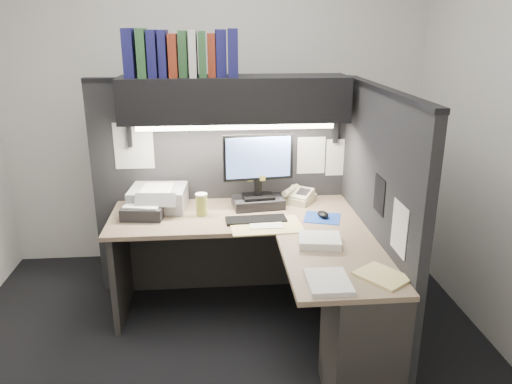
% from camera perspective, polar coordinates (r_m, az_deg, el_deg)
% --- Properties ---
extents(floor, '(3.50, 3.50, 0.00)m').
position_cam_1_polar(floor, '(3.33, -3.74, -17.94)').
color(floor, black).
rests_on(floor, ground).
extents(wall_back, '(3.50, 0.04, 2.70)m').
position_cam_1_polar(wall_back, '(4.22, -4.65, 9.96)').
color(wall_back, silver).
rests_on(wall_back, floor).
extents(wall_front, '(3.50, 0.04, 2.70)m').
position_cam_1_polar(wall_front, '(1.33, -3.30, -9.54)').
color(wall_front, silver).
rests_on(wall_front, floor).
extents(partition_back, '(1.90, 0.06, 1.60)m').
position_cam_1_polar(partition_back, '(3.79, -3.89, 0.44)').
color(partition_back, black).
rests_on(partition_back, floor).
extents(partition_right, '(0.06, 1.50, 1.60)m').
position_cam_1_polar(partition_right, '(3.25, 13.44, -3.22)').
color(partition_right, black).
rests_on(partition_right, floor).
extents(desk, '(1.70, 1.53, 0.73)m').
position_cam_1_polar(desk, '(3.12, 4.08, -10.99)').
color(desk, '#7B694E').
rests_on(desk, floor).
extents(overhead_shelf, '(1.55, 0.34, 0.30)m').
position_cam_1_polar(overhead_shelf, '(3.46, -2.48, 10.62)').
color(overhead_shelf, black).
rests_on(overhead_shelf, partition_back).
extents(task_light_tube, '(1.32, 0.04, 0.04)m').
position_cam_1_polar(task_light_tube, '(3.35, -2.33, 7.42)').
color(task_light_tube, white).
rests_on(task_light_tube, overhead_shelf).
extents(monitor, '(0.50, 0.26, 0.54)m').
position_cam_1_polar(monitor, '(3.53, 0.25, 1.53)').
color(monitor, black).
rests_on(monitor, desk).
extents(keyboard, '(0.41, 0.16, 0.02)m').
position_cam_1_polar(keyboard, '(3.34, 0.00, -3.18)').
color(keyboard, black).
rests_on(keyboard, desk).
extents(mousepad, '(0.29, 0.28, 0.00)m').
position_cam_1_polar(mousepad, '(3.42, 7.58, -2.96)').
color(mousepad, '#1B3E98').
rests_on(mousepad, desk).
extents(mouse, '(0.08, 0.12, 0.04)m').
position_cam_1_polar(mouse, '(3.43, 7.65, -2.53)').
color(mouse, black).
rests_on(mouse, mousepad).
extents(telephone, '(0.29, 0.29, 0.08)m').
position_cam_1_polar(telephone, '(3.70, 4.91, -0.52)').
color(telephone, '#C1BB94').
rests_on(telephone, desk).
extents(coffee_cup, '(0.08, 0.08, 0.15)m').
position_cam_1_polar(coffee_cup, '(3.44, -6.23, -1.51)').
color(coffee_cup, '#C1BF4D').
rests_on(coffee_cup, desk).
extents(printer, '(0.41, 0.36, 0.15)m').
position_cam_1_polar(printer, '(3.62, -11.09, -0.68)').
color(printer, '#9C9EA2').
rests_on(printer, desk).
extents(notebook_stack, '(0.30, 0.26, 0.08)m').
position_cam_1_polar(notebook_stack, '(3.49, -12.69, -2.12)').
color(notebook_stack, black).
rests_on(notebook_stack, desk).
extents(open_folder, '(0.48, 0.33, 0.01)m').
position_cam_1_polar(open_folder, '(3.26, 1.16, -3.86)').
color(open_folder, '#DDCB7C').
rests_on(open_folder, desk).
extents(paper_stack_a, '(0.27, 0.24, 0.05)m').
position_cam_1_polar(paper_stack_a, '(3.02, 7.28, -5.53)').
color(paper_stack_a, white).
rests_on(paper_stack_a, desk).
extents(paper_stack_b, '(0.21, 0.27, 0.03)m').
position_cam_1_polar(paper_stack_b, '(2.59, 8.26, -10.13)').
color(paper_stack_b, white).
rests_on(paper_stack_b, desk).
extents(manila_stack, '(0.31, 0.32, 0.01)m').
position_cam_1_polar(manila_stack, '(2.71, 14.25, -9.31)').
color(manila_stack, '#DDCB7C').
rests_on(manila_stack, desk).
extents(binder_row, '(0.74, 0.25, 0.31)m').
position_cam_1_polar(binder_row, '(3.43, -8.42, 15.38)').
color(binder_row, '#16164E').
rests_on(binder_row, overhead_shelf).
extents(pinned_papers, '(1.76, 1.31, 0.51)m').
position_cam_1_polar(pinned_papers, '(3.40, 2.79, 2.77)').
color(pinned_papers, white).
rests_on(pinned_papers, partition_back).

